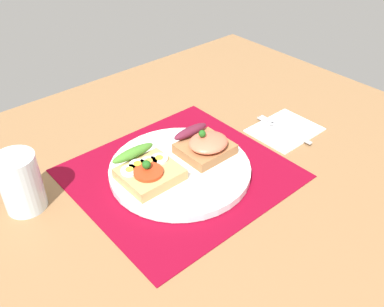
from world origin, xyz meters
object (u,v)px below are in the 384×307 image
Objects in this scene: sandwich_salmon at (205,145)px; drinking_glass at (20,183)px; napkin at (285,129)px; sandwich_egg_tomato at (147,170)px; plate at (180,169)px; fork at (282,128)px.

sandwich_salmon is 33.52cm from drinking_glass.
napkin is (20.52, -3.36, -3.53)cm from sandwich_salmon.
napkin is (33.20, -5.01, -3.02)cm from sandwich_egg_tomato.
plate reaches higher than napkin.
sandwich_egg_tomato is at bearing 172.60° from sandwich_salmon.
sandwich_salmon is at bearing 170.96° from fork.
plate is 2.49× the size of sandwich_egg_tomato.
fork is at bearing -9.04° from sandwich_salmon.
sandwich_salmon is 0.97× the size of drinking_glass.
fork is at bearing -7.21° from plate.
napkin is 1.00× the size of fork.
fork is at bearing 163.92° from napkin.
sandwich_egg_tomato is 1.05× the size of sandwich_salmon.
drinking_glass reaches higher than sandwich_salmon.
sandwich_egg_tomato is 0.76× the size of napkin.
sandwich_egg_tomato reaches higher than plate.
sandwich_salmon is at bearing 170.70° from napkin.
drinking_glass is at bearing 165.02° from napkin.
sandwich_egg_tomato is 21.18cm from drinking_glass.
fork is at bearing -14.96° from drinking_glass.
napkin is at bearing -14.98° from drinking_glass.
plate is 1.88× the size of fork.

